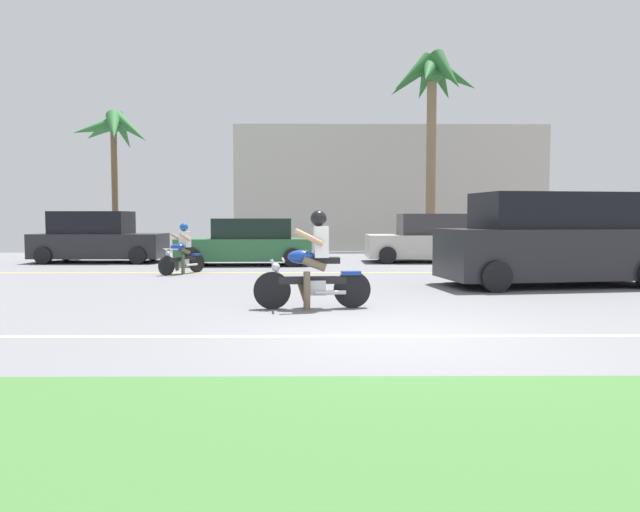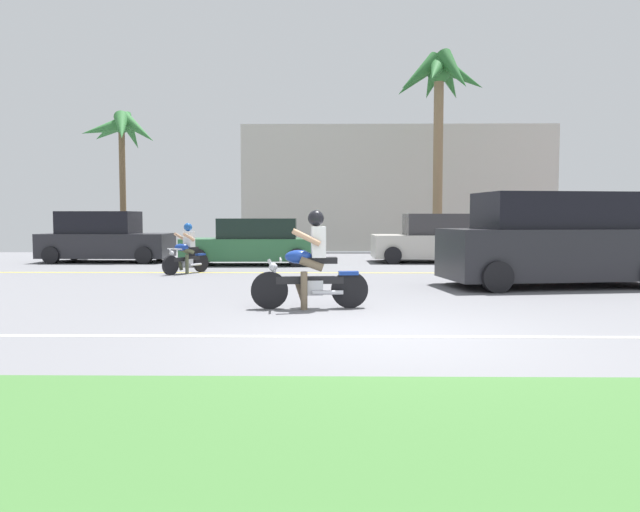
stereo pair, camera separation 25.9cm
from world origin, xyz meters
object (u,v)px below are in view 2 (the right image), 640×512
at_px(parked_car_1, 252,243).
at_px(motorcyclist_distant, 186,252).
at_px(suv_nearby, 557,241).
at_px(parked_car_0, 105,239).
at_px(parked_car_3, 598,243).
at_px(palm_tree_0, 438,86).
at_px(parked_car_2, 435,240).
at_px(palm_tree_1, 121,135).
at_px(motorcyclist, 311,267).

relative_size(parked_car_1, motorcyclist_distant, 3.03).
distance_m(suv_nearby, parked_car_0, 14.31).
xyz_separation_m(parked_car_3, palm_tree_0, (-4.39, 4.15, 5.82)).
height_order(parked_car_2, parked_car_3, parked_car_2).
xyz_separation_m(parked_car_0, palm_tree_1, (-0.52, 3.29, 3.87)).
xyz_separation_m(parked_car_2, parked_car_3, (5.01, -0.97, -0.08)).
height_order(parked_car_0, parked_car_3, parked_car_0).
xyz_separation_m(parked_car_0, parked_car_3, (16.09, -0.89, -0.11)).
relative_size(parked_car_3, motorcyclist_distant, 3.00).
xyz_separation_m(suv_nearby, parked_car_0, (-12.49, 6.99, -0.20)).
relative_size(parked_car_0, palm_tree_1, 0.75).
bearing_deg(motorcyclist_distant, palm_tree_1, 119.67).
bearing_deg(parked_car_3, motorcyclist_distant, -165.18).
height_order(parked_car_2, motorcyclist_distant, parked_car_2).
bearing_deg(palm_tree_0, parked_car_0, -164.43).
relative_size(motorcyclist, parked_car_0, 0.46).
relative_size(parked_car_0, motorcyclist_distant, 3.02).
relative_size(suv_nearby, palm_tree_0, 0.66).
bearing_deg(motorcyclist_distant, parked_car_0, 131.86).
bearing_deg(parked_car_1, parked_car_3, 1.53).
height_order(parked_car_0, parked_car_1, parked_car_0).
bearing_deg(parked_car_0, motorcyclist_distant, -48.14).
bearing_deg(palm_tree_1, parked_car_3, -14.13).
xyz_separation_m(suv_nearby, parked_car_2, (-1.40, 7.07, -0.23)).
relative_size(parked_car_2, parked_car_3, 0.96).
height_order(palm_tree_0, motorcyclist_distant, palm_tree_0).
relative_size(parked_car_3, palm_tree_0, 0.54).
xyz_separation_m(parked_car_1, palm_tree_0, (6.59, 4.44, 5.81)).
bearing_deg(palm_tree_1, suv_nearby, -38.32).
bearing_deg(palm_tree_0, motorcyclist, -108.28).
distance_m(suv_nearby, parked_car_2, 7.21).
relative_size(motorcyclist, suv_nearby, 0.38).
bearing_deg(suv_nearby, motorcyclist_distant, 162.12).
bearing_deg(palm_tree_0, parked_car_3, -43.36).
bearing_deg(parked_car_0, parked_car_3, -3.16).
distance_m(parked_car_0, parked_car_2, 11.09).
bearing_deg(suv_nearby, palm_tree_1, 141.68).
bearing_deg(parked_car_2, parked_car_0, -179.57).
bearing_deg(parked_car_1, suv_nearby, -38.20).
height_order(parked_car_0, palm_tree_1, palm_tree_1).
bearing_deg(motorcyclist, parked_car_0, 125.12).
relative_size(suv_nearby, palm_tree_1, 0.91).
bearing_deg(parked_car_1, parked_car_2, 11.97).
distance_m(parked_car_1, palm_tree_1, 8.21).
distance_m(parked_car_2, motorcyclist_distant, 8.50).
distance_m(palm_tree_0, palm_tree_1, 12.36).
height_order(parked_car_3, palm_tree_0, palm_tree_0).
bearing_deg(parked_car_3, motorcyclist, -133.36).
bearing_deg(parked_car_2, parked_car_1, -168.03).
bearing_deg(palm_tree_1, parked_car_2, -15.45).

